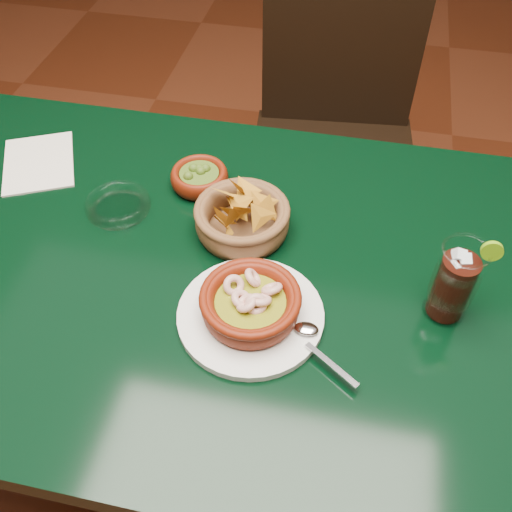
% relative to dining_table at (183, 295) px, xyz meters
% --- Properties ---
extents(ground, '(7.00, 7.00, 0.00)m').
position_rel_dining_table_xyz_m(ground, '(0.00, 0.00, -0.65)').
color(ground, '#471C0C').
rests_on(ground, ground).
extents(dining_table, '(1.20, 0.80, 0.75)m').
position_rel_dining_table_xyz_m(dining_table, '(0.00, 0.00, 0.00)').
color(dining_table, black).
rests_on(dining_table, ground).
extents(dining_chair, '(0.49, 0.49, 0.96)m').
position_rel_dining_table_xyz_m(dining_chair, '(0.20, 0.71, -0.12)').
color(dining_chair, black).
rests_on(dining_chair, ground).
extents(shrimp_plate, '(0.29, 0.22, 0.07)m').
position_rel_dining_table_xyz_m(shrimp_plate, '(0.15, -0.09, 0.13)').
color(shrimp_plate, silver).
rests_on(shrimp_plate, dining_table).
extents(chip_basket, '(0.20, 0.20, 0.13)m').
position_rel_dining_table_xyz_m(chip_basket, '(0.09, 0.09, 0.13)').
color(chip_basket, brown).
rests_on(chip_basket, dining_table).
extents(guacamole_ramekin, '(0.13, 0.13, 0.04)m').
position_rel_dining_table_xyz_m(guacamole_ramekin, '(-0.01, 0.19, 0.12)').
color(guacamole_ramekin, '#541406').
rests_on(guacamole_ramekin, dining_table).
extents(cola_drink, '(0.14, 0.14, 0.16)m').
position_rel_dining_table_xyz_m(cola_drink, '(0.44, -0.02, 0.17)').
color(cola_drink, white).
rests_on(cola_drink, dining_table).
extents(glass_ashtray, '(0.13, 0.13, 0.03)m').
position_rel_dining_table_xyz_m(glass_ashtray, '(-0.14, 0.09, 0.11)').
color(glass_ashtray, white).
rests_on(glass_ashtray, dining_table).
extents(paper_menu, '(0.20, 0.22, 0.00)m').
position_rel_dining_table_xyz_m(paper_menu, '(-0.34, 0.19, 0.10)').
color(paper_menu, beige).
rests_on(paper_menu, dining_table).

